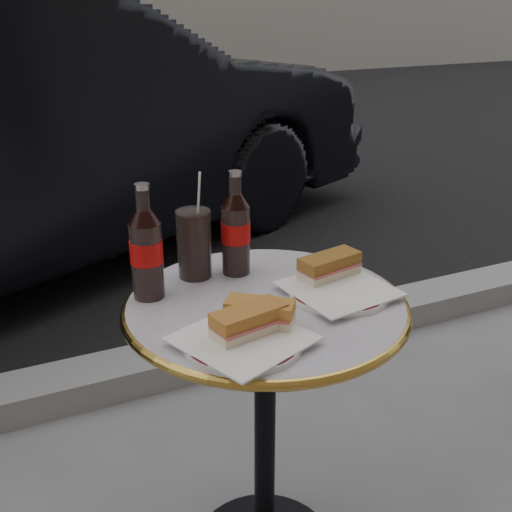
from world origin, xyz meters
name	(u,v)px	position (x,y,z in m)	size (l,w,h in m)	color
asphalt_road	(28,149)	(0.00, 5.00, 0.00)	(40.00, 8.00, 0.00)	black
curb	(161,366)	(0.00, 0.90, 0.05)	(40.00, 0.20, 0.12)	gray
bistro_table	(265,439)	(0.00, 0.00, 0.37)	(0.62, 0.62, 0.73)	#BAB2C4
plate_left	(243,342)	(-0.12, -0.15, 0.74)	(0.23, 0.23, 0.01)	silver
plate_right	(339,292)	(0.16, -0.04, 0.74)	(0.22, 0.22, 0.01)	white
sandwich_left_a	(249,322)	(-0.10, -0.13, 0.77)	(0.15, 0.07, 0.05)	#AE6B2C
sandwich_left_b	(260,313)	(-0.06, -0.11, 0.77)	(0.13, 0.06, 0.05)	#B5752D
sandwich_right	(329,267)	(0.18, 0.03, 0.77)	(0.15, 0.07, 0.05)	brown
cola_bottle_left	(146,242)	(-0.22, 0.13, 0.86)	(0.07, 0.07, 0.26)	black
cola_bottle_right	(236,223)	(0.00, 0.17, 0.86)	(0.07, 0.07, 0.25)	black
cola_glass	(194,244)	(-0.09, 0.19, 0.81)	(0.08, 0.08, 0.16)	black
parked_car	(0,129)	(-0.36, 2.30, 0.71)	(4.33, 1.50, 1.42)	black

